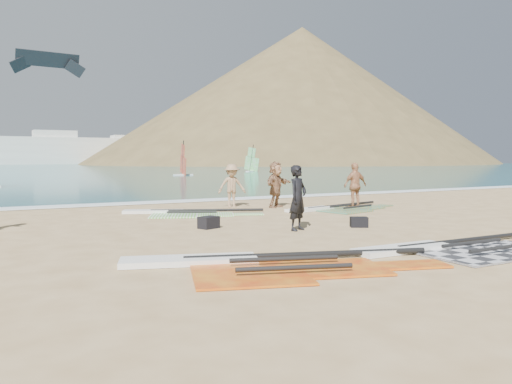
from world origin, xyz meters
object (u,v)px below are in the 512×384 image
rig_red (258,264)px  rig_grey (455,249)px  gear_bag_far (359,222)px  beachgoer_back (355,185)px  rig_green (181,213)px  person_wetsuit (298,198)px  gear_bag_near (209,222)px  rig_orange (336,209)px  beachgoer_mid (232,186)px  beachgoer_right (276,184)px

rig_red → rig_grey: bearing=9.9°
gear_bag_far → beachgoer_back: bearing=51.6°
rig_grey → rig_green: size_ratio=1.15×
rig_red → person_wetsuit: (3.35, 3.71, 0.90)m
rig_green → gear_bag_far: size_ratio=9.78×
rig_grey → person_wetsuit: person_wetsuit is taller
gear_bag_near → rig_red: bearing=-103.0°
rig_red → beachgoer_back: 11.94m
rig_grey → rig_orange: 8.92m
gear_bag_far → beachgoer_back: beachgoer_back is taller
rig_orange → person_wetsuit: (-4.47, -4.00, 0.90)m
rig_red → gear_bag_far: 6.35m
rig_green → gear_bag_far: 6.87m
rig_green → gear_bag_far: gear_bag_far is taller
rig_orange → beachgoer_mid: (-3.20, 3.07, 0.87)m
gear_bag_near → beachgoer_mid: 6.46m
gear_bag_near → beachgoer_right: beachgoer_right is taller
rig_red → beachgoer_right: bearing=75.5°
beachgoer_back → beachgoer_right: bearing=-34.3°
rig_orange → person_wetsuit: person_wetsuit is taller
beachgoer_back → gear_bag_near: bearing=18.6°
gear_bag_far → rig_grey: bearing=-98.5°
beachgoer_right → beachgoer_back: bearing=-65.3°
gear_bag_far → gear_bag_near: bearing=154.9°
rig_orange → beachgoer_mid: beachgoer_mid is taller
rig_green → beachgoer_mid: 3.39m
rig_grey → person_wetsuit: (-1.41, 4.38, 0.90)m
person_wetsuit → beachgoer_right: 6.69m
rig_grey → beachgoer_back: (4.17, 8.55, 0.91)m
gear_bag_far → person_wetsuit: (-2.02, 0.32, 0.80)m
rig_green → gear_bag_near: gear_bag_near is taller
beachgoer_mid → beachgoer_back: size_ratio=0.96×
gear_bag_far → person_wetsuit: 2.19m
rig_grey → beachgoer_mid: 11.49m
gear_bag_near → gear_bag_far: gear_bag_near is taller
person_wetsuit → rig_red: bearing=-157.0°
rig_grey → beachgoer_mid: size_ratio=3.15×
beachgoer_mid → rig_orange: bearing=-30.4°
rig_grey → rig_red: 4.81m
rig_green → beachgoer_back: (7.19, -1.34, 0.91)m
gear_bag_near → person_wetsuit: person_wetsuit is taller
beachgoer_back → beachgoer_right: size_ratio=0.98×
gear_bag_far → person_wetsuit: person_wetsuit is taller
person_wetsuit → beachgoer_mid: person_wetsuit is taller
rig_grey → rig_red: (-4.76, 0.67, 0.00)m
rig_grey → beachgoer_right: beachgoer_right is taller
beachgoer_mid → gear_bag_near: bearing=-108.5°
rig_red → rig_orange: bearing=62.5°
beachgoer_mid → beachgoer_back: (4.31, -2.90, 0.03)m
rig_green → rig_orange: 6.27m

